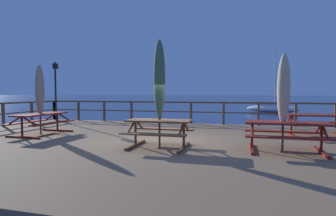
% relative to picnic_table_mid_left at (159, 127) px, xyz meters
% --- Properties ---
extents(ground_plane, '(600.00, 600.00, 0.00)m').
position_rel_picnic_table_mid_left_xyz_m(ground_plane, '(-0.21, 0.93, -1.32)').
color(ground_plane, navy).
extents(wooden_deck, '(16.19, 10.61, 0.77)m').
position_rel_picnic_table_mid_left_xyz_m(wooden_deck, '(-0.21, 0.93, -0.94)').
color(wooden_deck, '#846647').
rests_on(wooden_deck, ground).
extents(railing_waterside_far, '(15.99, 0.10, 1.09)m').
position_rel_picnic_table_mid_left_xyz_m(railing_waterside_far, '(-0.21, 6.09, 0.19)').
color(railing_waterside_far, brown).
rests_on(railing_waterside_far, wooden_deck).
extents(picnic_table_mid_left, '(1.76, 1.40, 0.78)m').
position_rel_picnic_table_mid_left_xyz_m(picnic_table_mid_left, '(0.00, 0.00, 0.00)').
color(picnic_table_mid_left, brown).
rests_on(picnic_table_mid_left, wooden_deck).
extents(picnic_table_back_left, '(1.43, 2.14, 0.78)m').
position_rel_picnic_table_mid_left_xyz_m(picnic_table_back_left, '(-4.85, 1.14, 0.01)').
color(picnic_table_back_left, maroon).
rests_on(picnic_table_back_left, wooden_deck).
extents(picnic_table_front_right, '(2.02, 1.41, 0.78)m').
position_rel_picnic_table_mid_left_xyz_m(picnic_table_front_right, '(3.31, 0.34, 0.01)').
color(picnic_table_front_right, maroon).
rests_on(picnic_table_front_right, wooden_deck).
extents(picnic_table_mid_centre, '(2.10, 1.53, 0.78)m').
position_rel_picnic_table_mid_left_xyz_m(picnic_table_mid_centre, '(4.73, 3.27, 0.01)').
color(picnic_table_mid_centre, maroon).
rests_on(picnic_table_mid_centre, wooden_deck).
extents(patio_umbrella_short_back, '(0.32, 0.32, 2.97)m').
position_rel_picnic_table_mid_left_xyz_m(patio_umbrella_short_back, '(0.02, -0.01, 1.33)').
color(patio_umbrella_short_back, '#4C3828').
rests_on(patio_umbrella_short_back, wooden_deck).
extents(patio_umbrella_short_front, '(0.32, 0.32, 2.55)m').
position_rel_picnic_table_mid_left_xyz_m(patio_umbrella_short_front, '(-4.91, 1.18, 1.06)').
color(patio_umbrella_short_front, '#4C3828').
rests_on(patio_umbrella_short_front, wooden_deck).
extents(patio_umbrella_tall_back_right, '(0.32, 0.32, 2.53)m').
position_rel_picnic_table_mid_left_xyz_m(patio_umbrella_tall_back_right, '(3.24, 0.37, 1.05)').
color(patio_umbrella_tall_back_right, '#4C3828').
rests_on(patio_umbrella_tall_back_right, wooden_deck).
extents(lamp_post_hooked, '(0.49, 0.57, 3.20)m').
position_rel_picnic_table_mid_left_xyz_m(lamp_post_hooked, '(-7.48, 5.38, 1.56)').
color(lamp_post_hooked, black).
rests_on(lamp_post_hooked, wooden_deck).
extents(sailboat_distant, '(6.19, 3.82, 7.72)m').
position_rel_picnic_table_mid_left_xyz_m(sailboat_distant, '(5.60, 26.43, -0.81)').
color(sailboat_distant, white).
rests_on(sailboat_distant, ground).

